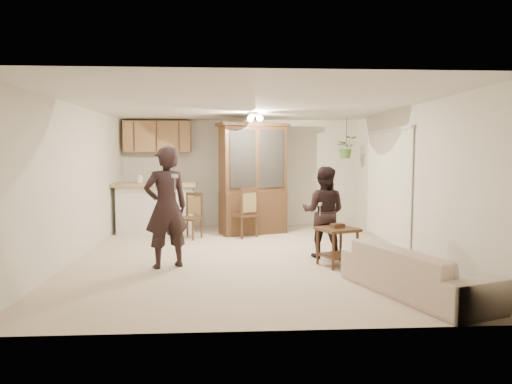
{
  "coord_description": "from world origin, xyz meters",
  "views": [
    {
      "loc": [
        -0.26,
        -7.52,
        1.72
      ],
      "look_at": [
        0.2,
        0.4,
        1.04
      ],
      "focal_mm": 32.0,
      "sensor_mm": 36.0,
      "label": 1
    }
  ],
  "objects": [
    {
      "name": "breakfast_bar",
      "position": [
        -1.85,
        2.35,
        0.5
      ],
      "size": [
        1.6,
        0.55,
        1.0
      ],
      "primitive_type": "cube",
      "color": "silver",
      "rests_on": "floor"
    },
    {
      "name": "floor",
      "position": [
        0.0,
        0.0,
        0.0
      ],
      "size": [
        6.5,
        6.5,
        0.0
      ],
      "primitive_type": "plane",
      "color": "beige",
      "rests_on": "ground"
    },
    {
      "name": "wall_front",
      "position": [
        0.0,
        -3.25,
        1.25
      ],
      "size": [
        5.5,
        0.02,
        2.5
      ],
      "primitive_type": "cube",
      "color": "beige",
      "rests_on": "ground"
    },
    {
      "name": "bar_top",
      "position": [
        -1.85,
        2.35,
        1.05
      ],
      "size": [
        1.75,
        0.7,
        0.08
      ],
      "primitive_type": "cube",
      "color": "tan",
      "rests_on": "breakfast_bar"
    },
    {
      "name": "chair_bar",
      "position": [
        -2.14,
        2.37,
        0.26
      ],
      "size": [
        0.49,
        0.49,
        0.93
      ],
      "rotation": [
        0.0,
        0.0,
        -0.21
      ],
      "color": "#3A2415",
      "rests_on": "floor"
    },
    {
      "name": "adult",
      "position": [
        -1.21,
        -0.69,
        0.9
      ],
      "size": [
        0.78,
        0.67,
        1.8
      ],
      "primitive_type": "imported",
      "rotation": [
        0.0,
        0.0,
        3.58
      ],
      "color": "black",
      "rests_on": "floor"
    },
    {
      "name": "controller_adult",
      "position": [
        -1.03,
        -1.08,
        1.4
      ],
      "size": [
        0.11,
        0.16,
        0.05
      ],
      "primitive_type": "cube",
      "rotation": [
        0.0,
        0.0,
        3.58
      ],
      "color": "silver",
      "rests_on": "adult"
    },
    {
      "name": "china_hutch",
      "position": [
        0.23,
        2.19,
        1.16
      ],
      "size": [
        1.6,
        1.01,
        2.35
      ],
      "rotation": [
        0.0,
        0.0,
        0.32
      ],
      "color": "#3A2415",
      "rests_on": "floor"
    },
    {
      "name": "ceiling_fixture",
      "position": [
        0.2,
        1.2,
        2.4
      ],
      "size": [
        0.36,
        0.36,
        0.2
      ],
      "primitive_type": null,
      "color": "#FFEBBF",
      "rests_on": "ceiling"
    },
    {
      "name": "sofa",
      "position": [
        1.99,
        -2.21,
        0.37
      ],
      "size": [
        1.34,
        2.01,
        0.73
      ],
      "primitive_type": "imported",
      "rotation": [
        0.0,
        0.0,
        1.93
      ],
      "color": "#EDE1C3",
      "rests_on": "floor"
    },
    {
      "name": "ceiling",
      "position": [
        0.0,
        0.0,
        2.5
      ],
      "size": [
        5.5,
        6.5,
        0.02
      ],
      "primitive_type": "cube",
      "color": "silver",
      "rests_on": "wall_back"
    },
    {
      "name": "plant_cord",
      "position": [
        2.3,
        2.4,
        2.17
      ],
      "size": [
        0.01,
        0.01,
        0.65
      ],
      "primitive_type": "cylinder",
      "color": "black",
      "rests_on": "ceiling"
    },
    {
      "name": "chair_hutch_left",
      "position": [
        -1.07,
        1.64,
        0.26
      ],
      "size": [
        0.55,
        0.55,
        0.92
      ],
      "rotation": [
        0.0,
        0.0,
        -0.46
      ],
      "color": "#3A2415",
      "rests_on": "floor"
    },
    {
      "name": "vertical_blinds",
      "position": [
        2.71,
        0.9,
        1.1
      ],
      "size": [
        0.06,
        2.3,
        2.1
      ],
      "primitive_type": null,
      "color": "silver",
      "rests_on": "wall_right"
    },
    {
      "name": "controller_child",
      "position": [
        1.16,
        -0.48,
        0.92
      ],
      "size": [
        0.08,
        0.14,
        0.04
      ],
      "primitive_type": "cube",
      "rotation": [
        0.0,
        0.0,
        2.78
      ],
      "color": "silver",
      "rests_on": "child"
    },
    {
      "name": "child",
      "position": [
        1.28,
        -0.15,
        0.68
      ],
      "size": [
        0.8,
        0.71,
        1.35
      ],
      "primitive_type": "imported",
      "rotation": [
        0.0,
        0.0,
        2.78
      ],
      "color": "black",
      "rests_on": "floor"
    },
    {
      "name": "wall_right",
      "position": [
        2.75,
        0.0,
        1.25
      ],
      "size": [
        0.02,
        6.5,
        2.5
      ],
      "primitive_type": "cube",
      "color": "beige",
      "rests_on": "ground"
    },
    {
      "name": "upper_cabinets",
      "position": [
        -1.9,
        3.07,
        2.1
      ],
      "size": [
        1.5,
        0.34,
        0.7
      ],
      "primitive_type": "cube",
      "color": "olive",
      "rests_on": "wall_back"
    },
    {
      "name": "chair_hutch_right",
      "position": [
        0.03,
        1.76,
        0.29
      ],
      "size": [
        0.63,
        0.63,
        1.03
      ],
      "rotation": [
        0.0,
        0.0,
        3.74
      ],
      "color": "#3A2415",
      "rests_on": "floor"
    },
    {
      "name": "side_table",
      "position": [
        1.38,
        -0.74,
        0.3
      ],
      "size": [
        0.69,
        0.69,
        0.65
      ],
      "rotation": [
        0.0,
        0.0,
        0.37
      ],
      "color": "#3A2415",
      "rests_on": "floor"
    },
    {
      "name": "hanging_plant",
      "position": [
        2.3,
        2.4,
        1.85
      ],
      "size": [
        0.43,
        0.37,
        0.48
      ],
      "primitive_type": "imported",
      "color": "#396026",
      "rests_on": "ceiling"
    },
    {
      "name": "wall_left",
      "position": [
        -2.75,
        0.0,
        1.25
      ],
      "size": [
        0.02,
        6.5,
        2.5
      ],
      "primitive_type": "cube",
      "color": "beige",
      "rests_on": "ground"
    },
    {
      "name": "wall_back",
      "position": [
        0.0,
        3.25,
        1.25
      ],
      "size": [
        5.5,
        0.02,
        2.5
      ],
      "primitive_type": "cube",
      "color": "beige",
      "rests_on": "ground"
    }
  ]
}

